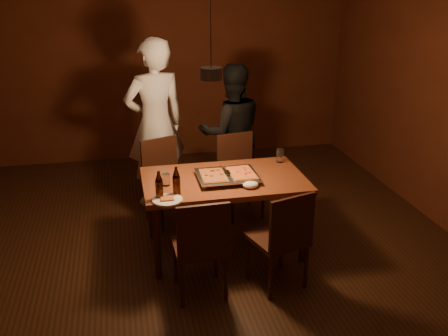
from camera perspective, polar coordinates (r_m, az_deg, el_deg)
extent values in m
plane|color=#361B0E|center=(4.82, -1.28, -10.20)|extent=(6.00, 6.00, 0.00)
plane|color=#582514|center=(7.17, -5.99, 12.14)|extent=(5.00, 0.00, 5.00)
cube|color=brown|center=(4.64, 0.00, -1.44)|extent=(1.50, 0.90, 0.05)
cylinder|color=#38190F|center=(4.39, -7.65, -8.48)|extent=(0.06, 0.06, 0.70)
cylinder|color=#38190F|center=(4.65, 9.12, -6.74)|extent=(0.06, 0.06, 0.70)
cylinder|color=#38190F|center=(5.05, -8.37, -4.39)|extent=(0.06, 0.06, 0.70)
cylinder|color=#38190F|center=(5.28, 6.30, -3.11)|extent=(0.06, 0.06, 0.70)
cube|color=#38190F|center=(5.34, -6.36, -1.87)|extent=(0.55, 0.55, 0.04)
cube|color=#38190F|center=(5.41, -7.40, 1.12)|extent=(0.40, 0.18, 0.45)
cube|color=#38190F|center=(5.46, 1.99, -1.24)|extent=(0.49, 0.49, 0.04)
cube|color=#38190F|center=(5.53, 1.22, 1.75)|extent=(0.42, 0.10, 0.45)
cube|color=#38190F|center=(4.14, -2.83, -8.97)|extent=(0.43, 0.43, 0.04)
cube|color=#38190F|center=(3.86, -2.34, -7.26)|extent=(0.42, 0.04, 0.45)
cube|color=#38190F|center=(4.27, 6.11, -8.06)|extent=(0.52, 0.52, 0.04)
cube|color=#38190F|center=(4.02, 7.78, -6.21)|extent=(0.41, 0.15, 0.45)
cube|color=silver|center=(4.59, 0.38, -1.04)|extent=(0.56, 0.46, 0.05)
cube|color=maroon|center=(4.54, -1.21, -0.84)|extent=(0.23, 0.36, 0.02)
cube|color=gold|center=(4.60, 2.04, -0.55)|extent=(0.23, 0.36, 0.02)
cylinder|color=black|center=(4.21, -7.40, -2.50)|extent=(0.07, 0.07, 0.16)
cone|color=black|center=(4.16, -7.48, -0.94)|extent=(0.07, 0.07, 0.09)
cylinder|color=black|center=(4.27, -5.44, -2.07)|extent=(0.07, 0.07, 0.16)
cone|color=black|center=(4.22, -5.50, -0.48)|extent=(0.07, 0.07, 0.09)
cylinder|color=silver|center=(4.48, -6.65, -1.33)|extent=(0.07, 0.07, 0.11)
cylinder|color=silver|center=(5.03, 6.41, 1.42)|extent=(0.07, 0.07, 0.14)
cylinder|color=white|center=(4.19, -6.50, -3.65)|extent=(0.25, 0.25, 0.02)
cube|color=gold|center=(4.18, -6.51, -3.48)|extent=(0.11, 0.09, 0.01)
ellipsoid|color=white|center=(4.41, 3.06, -1.93)|extent=(0.14, 0.11, 0.06)
imported|color=white|center=(5.65, -7.86, 4.99)|extent=(0.80, 0.63, 1.91)
imported|color=black|center=(5.83, 0.89, 4.10)|extent=(0.78, 0.61, 1.60)
cylinder|color=black|center=(4.18, -1.48, 10.73)|extent=(0.18, 0.18, 0.10)
cylinder|color=black|center=(4.12, -1.55, 18.28)|extent=(0.01, 0.01, 1.00)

